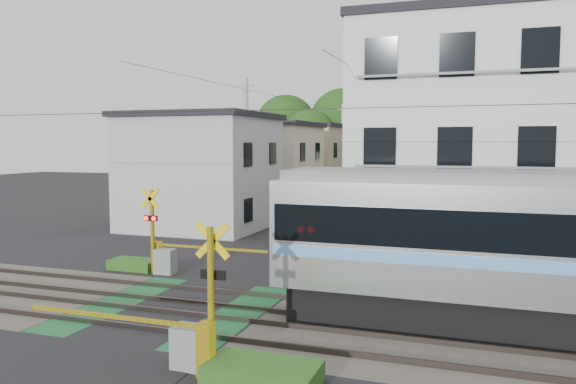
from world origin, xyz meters
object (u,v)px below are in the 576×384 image
at_px(crossing_signal_near, 192,336).
at_px(apartment_block, 493,143).
at_px(crossing_signal_far, 164,254).
at_px(pedestrian, 389,191).

height_order(crossing_signal_near, apartment_block, apartment_block).
distance_m(crossing_signal_far, apartment_block, 13.14).
distance_m(crossing_signal_near, apartment_block, 14.95).
xyz_separation_m(crossing_signal_far, apartment_block, (11.09, 5.84, 3.94)).
bearing_deg(apartment_block, pedestrian, 108.99).
bearing_deg(crossing_signal_far, crossing_signal_near, -54.71).
distance_m(crossing_signal_near, pedestrian, 34.33).
distance_m(crossing_signal_near, crossing_signal_far, 8.95).
bearing_deg(crossing_signal_far, pedestrian, 81.97).
relative_size(crossing_signal_near, apartment_block, 0.46).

